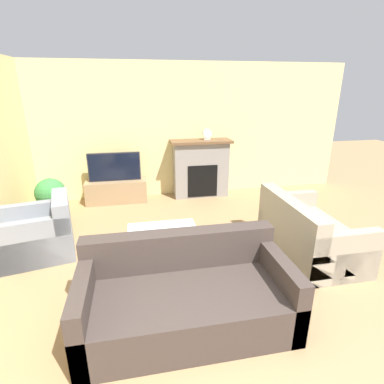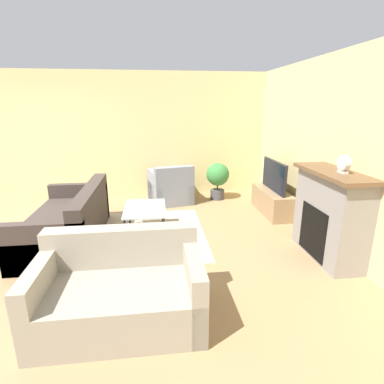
{
  "view_description": "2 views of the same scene",
  "coord_description": "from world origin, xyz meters",
  "px_view_note": "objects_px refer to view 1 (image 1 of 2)",
  "views": [
    {
      "loc": [
        -0.54,
        -1.44,
        2.22
      ],
      "look_at": [
        0.24,
        2.57,
        0.78
      ],
      "focal_mm": 28.0,
      "sensor_mm": 36.0,
      "label": 1
    },
    {
      "loc": [
        4.26,
        2.26,
        1.98
      ],
      "look_at": [
        0.06,
        2.78,
        0.76
      ],
      "focal_mm": 28.0,
      "sensor_mm": 36.0,
      "label": 2
    }
  ],
  "objects_px": {
    "armchair_by_window": "(41,235)",
    "mantel_clock": "(207,134)",
    "coffee_table": "(163,234)",
    "potted_plant": "(51,196)",
    "couch_sectional": "(186,297)",
    "tv": "(114,167)",
    "couch_loveseat": "(307,234)"
  },
  "relations": [
    {
      "from": "tv",
      "to": "potted_plant",
      "type": "height_order",
      "value": "tv"
    },
    {
      "from": "couch_sectional",
      "to": "coffee_table",
      "type": "relative_size",
      "value": 2.19
    },
    {
      "from": "tv",
      "to": "couch_loveseat",
      "type": "distance_m",
      "value": 3.73
    },
    {
      "from": "coffee_table",
      "to": "mantel_clock",
      "type": "height_order",
      "value": "mantel_clock"
    },
    {
      "from": "tv",
      "to": "couch_sectional",
      "type": "height_order",
      "value": "tv"
    },
    {
      "from": "armchair_by_window",
      "to": "mantel_clock",
      "type": "xyz_separation_m",
      "value": [
        2.81,
        1.96,
        1.01
      ]
    },
    {
      "from": "couch_sectional",
      "to": "potted_plant",
      "type": "height_order",
      "value": "couch_sectional"
    },
    {
      "from": "couch_loveseat",
      "to": "mantel_clock",
      "type": "distance_m",
      "value": 2.93
    },
    {
      "from": "couch_loveseat",
      "to": "coffee_table",
      "type": "distance_m",
      "value": 1.99
    },
    {
      "from": "armchair_by_window",
      "to": "coffee_table",
      "type": "relative_size",
      "value": 1.15
    },
    {
      "from": "couch_sectional",
      "to": "mantel_clock",
      "type": "xyz_separation_m",
      "value": [
        1.07,
        3.59,
        1.02
      ]
    },
    {
      "from": "tv",
      "to": "armchair_by_window",
      "type": "distance_m",
      "value": 2.15
    },
    {
      "from": "couch_loveseat",
      "to": "tv",
      "type": "bearing_deg",
      "value": 46.41
    },
    {
      "from": "couch_sectional",
      "to": "couch_loveseat",
      "type": "xyz_separation_m",
      "value": [
        1.87,
        0.95,
        0.01
      ]
    },
    {
      "from": "couch_loveseat",
      "to": "mantel_clock",
      "type": "height_order",
      "value": "mantel_clock"
    },
    {
      "from": "coffee_table",
      "to": "armchair_by_window",
      "type": "bearing_deg",
      "value": 163.3
    },
    {
      "from": "tv",
      "to": "potted_plant",
      "type": "xyz_separation_m",
      "value": [
        -1.01,
        -0.85,
        -0.24
      ]
    },
    {
      "from": "couch_sectional",
      "to": "armchair_by_window",
      "type": "xyz_separation_m",
      "value": [
        -1.74,
        1.62,
        0.01
      ]
    },
    {
      "from": "couch_sectional",
      "to": "armchair_by_window",
      "type": "bearing_deg",
      "value": 136.95
    },
    {
      "from": "couch_sectional",
      "to": "potted_plant",
      "type": "bearing_deg",
      "value": 124.35
    },
    {
      "from": "tv",
      "to": "potted_plant",
      "type": "relative_size",
      "value": 1.26
    },
    {
      "from": "armchair_by_window",
      "to": "coffee_table",
      "type": "height_order",
      "value": "armchair_by_window"
    },
    {
      "from": "couch_loveseat",
      "to": "armchair_by_window",
      "type": "height_order",
      "value": "same"
    },
    {
      "from": "tv",
      "to": "mantel_clock",
      "type": "xyz_separation_m",
      "value": [
        1.88,
        0.08,
        0.57
      ]
    },
    {
      "from": "armchair_by_window",
      "to": "potted_plant",
      "type": "height_order",
      "value": "armchair_by_window"
    },
    {
      "from": "tv",
      "to": "coffee_table",
      "type": "xyz_separation_m",
      "value": [
        0.7,
        -2.37,
        -0.33
      ]
    },
    {
      "from": "tv",
      "to": "coffee_table",
      "type": "height_order",
      "value": "tv"
    },
    {
      "from": "armchair_by_window",
      "to": "couch_sectional",
      "type": "bearing_deg",
      "value": 34.77
    },
    {
      "from": "coffee_table",
      "to": "mantel_clock",
      "type": "distance_m",
      "value": 2.87
    },
    {
      "from": "armchair_by_window",
      "to": "tv",
      "type": "bearing_deg",
      "value": 141.55
    },
    {
      "from": "coffee_table",
      "to": "potted_plant",
      "type": "relative_size",
      "value": 1.13
    },
    {
      "from": "tv",
      "to": "mantel_clock",
      "type": "distance_m",
      "value": 1.97
    }
  ]
}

